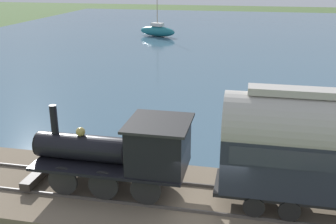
# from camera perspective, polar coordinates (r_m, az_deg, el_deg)

# --- Properties ---
(ground_plane) EXTENTS (200.00, 200.00, 0.00)m
(ground_plane) POSITION_cam_1_polar(r_m,az_deg,el_deg) (15.33, 6.16, -14.69)
(ground_plane) COLOR #476033
(harbor_water) EXTENTS (80.00, 80.00, 0.01)m
(harbor_water) POSITION_cam_1_polar(r_m,az_deg,el_deg) (56.67, 10.82, 10.52)
(harbor_water) COLOR #426075
(harbor_water) RESTS_ON ground
(rail_embankment) EXTENTS (5.36, 56.00, 0.54)m
(rail_embankment) POSITION_cam_1_polar(r_m,az_deg,el_deg) (15.52, 6.33, -13.27)
(rail_embankment) COLOR #756651
(rail_embankment) RESTS_ON ground
(steam_locomotive) EXTENTS (2.47, 6.51, 3.27)m
(steam_locomotive) POSITION_cam_1_polar(r_m,az_deg,el_deg) (15.11, -5.86, -5.42)
(steam_locomotive) COLOR black
(steam_locomotive) RESTS_ON rail_embankment
(sailboat_teal) EXTENTS (3.43, 5.86, 7.28)m
(sailboat_teal) POSITION_cam_1_polar(r_m,az_deg,el_deg) (57.00, -1.56, 11.70)
(sailboat_teal) COLOR #1E707A
(sailboat_teal) RESTS_ON harbor_water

